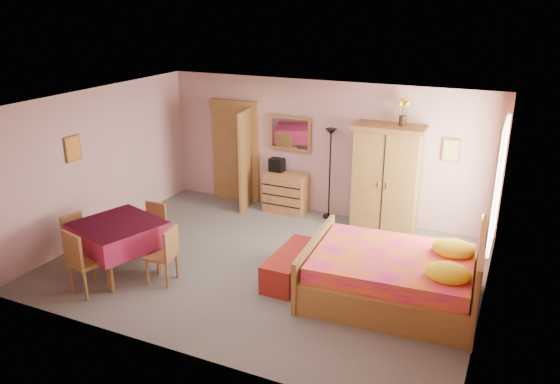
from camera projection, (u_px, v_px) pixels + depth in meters
The scene contains 23 objects.
floor at pixel (266, 264), 8.73m from camera, with size 6.50×6.50×0.00m, color #635F57.
ceiling at pixel (265, 103), 7.86m from camera, with size 6.50×6.50×0.00m, color brown.
wall_back at pixel (323, 149), 10.43m from camera, with size 6.50×0.10×2.60m, color tan.
wall_front at pixel (168, 254), 6.16m from camera, with size 6.50×0.10×2.60m, color tan.
wall_left at pixel (100, 162), 9.58m from camera, with size 0.10×5.00×2.60m, color tan.
wall_right at pixel (492, 222), 7.01m from camera, with size 0.10×5.00×2.60m, color tan.
doorway at pixel (236, 152), 11.25m from camera, with size 1.06×0.12×2.15m, color #9E6B35.
window at pixel (498, 184), 8.00m from camera, with size 0.08×1.40×1.95m, color white.
picture_left at pixel (73, 149), 8.92m from camera, with size 0.04×0.32×0.42m, color orange.
picture_back at pixel (451, 150), 9.40m from camera, with size 0.30×0.04×0.40m, color #D8BF59.
chest_of_drawers at pixel (286, 193), 10.78m from camera, with size 0.84×0.42×0.80m, color #A86A39.
wall_mirror at pixel (290, 133), 10.57m from camera, with size 0.87×0.05×0.68m, color white.
stereo at pixel (277, 165), 10.73m from camera, with size 0.28×0.21×0.26m, color black.
floor_lamp at pixel (330, 174), 10.33m from camera, with size 0.22×0.22×1.76m, color black.
wardrobe at pixel (386, 179), 9.74m from camera, with size 1.24×0.64×1.95m, color olive.
sunflower_vase at pixel (403, 112), 9.34m from camera, with size 0.19×0.19×0.47m, color yellow.
bed at pixel (392, 263), 7.57m from camera, with size 2.36×1.86×1.09m, color #E5167F.
bench at pixel (292, 265), 8.23m from camera, with size 0.48×1.30×0.43m, color maroon.
dining_table at pixel (119, 248), 8.33m from camera, with size 1.14×1.14×0.84m, color maroon.
chair_south at pixel (88, 261), 7.77m from camera, with size 0.45×0.45×0.98m, color olive.
chair_north at pixel (151, 230), 8.98m from camera, with size 0.38×0.38×0.85m, color brown.
chair_west at pixel (80, 241), 8.60m from camera, with size 0.37×0.37×0.82m, color #AB7039.
chair_east at pixel (161, 255), 8.07m from camera, with size 0.40×0.40×0.87m, color #9B6134.
Camera 1 is at (3.48, -7.02, 4.02)m, focal length 35.00 mm.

